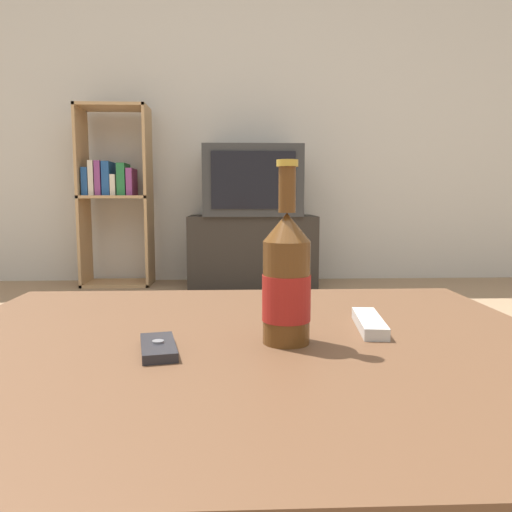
# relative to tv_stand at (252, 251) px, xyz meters

# --- Properties ---
(back_wall) EXTENTS (8.00, 0.05, 2.60)m
(back_wall) POSITION_rel_tv_stand_xyz_m (-0.11, 0.29, 1.05)
(back_wall) COLOR beige
(back_wall) RESTS_ON ground_plane
(coffee_table) EXTENTS (1.01, 0.86, 0.40)m
(coffee_table) POSITION_rel_tv_stand_xyz_m (-0.11, -2.73, 0.10)
(coffee_table) COLOR brown
(coffee_table) RESTS_ON ground_plane
(tv_stand) EXTENTS (0.88, 0.43, 0.50)m
(tv_stand) POSITION_rel_tv_stand_xyz_m (0.00, 0.00, 0.00)
(tv_stand) COLOR #28231E
(tv_stand) RESTS_ON ground_plane
(television) EXTENTS (0.66, 0.50, 0.47)m
(television) POSITION_rel_tv_stand_xyz_m (0.00, -0.00, 0.49)
(television) COLOR #2D2D2D
(television) RESTS_ON tv_stand
(bookshelf) EXTENTS (0.48, 0.30, 1.25)m
(bookshelf) POSITION_rel_tv_stand_xyz_m (-0.97, 0.08, 0.42)
(bookshelf) COLOR tan
(bookshelf) RESTS_ON ground_plane
(beer_bottle) EXTENTS (0.07, 0.07, 0.28)m
(beer_bottle) POSITION_rel_tv_stand_xyz_m (-0.04, -2.75, 0.25)
(beer_bottle) COLOR #563314
(beer_bottle) RESTS_ON coffee_table
(cell_phone) EXTENTS (0.07, 0.12, 0.02)m
(cell_phone) POSITION_rel_tv_stand_xyz_m (-0.23, -2.79, 0.16)
(cell_phone) COLOR #232328
(cell_phone) RESTS_ON coffee_table
(remote_control) EXTENTS (0.06, 0.16, 0.02)m
(remote_control) POSITION_rel_tv_stand_xyz_m (0.11, -2.67, 0.16)
(remote_control) COLOR beige
(remote_control) RESTS_ON coffee_table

